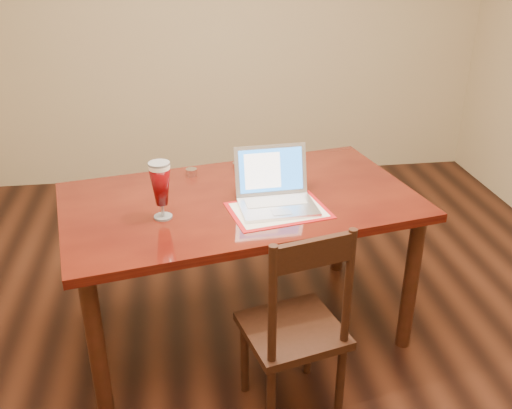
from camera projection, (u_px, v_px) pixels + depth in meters
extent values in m
plane|color=black|center=(265.00, 358.00, 2.99)|extent=(5.00, 5.00, 0.00)
cube|color=tan|center=(218.00, 21.00, 4.62)|extent=(4.50, 0.01, 2.70)
cube|color=#52150B|center=(240.00, 202.00, 2.86)|extent=(1.90, 1.29, 0.04)
cylinder|color=#38170E|center=(97.00, 350.00, 2.47)|extent=(0.08, 0.08, 0.77)
cylinder|color=#38170E|center=(410.00, 284.00, 2.93)|extent=(0.08, 0.08, 0.77)
cylinder|color=#38170E|center=(84.00, 258.00, 3.15)|extent=(0.08, 0.08, 0.77)
cylinder|color=#38170E|center=(340.00, 216.00, 3.61)|extent=(0.08, 0.08, 0.77)
cube|color=#A70F12|center=(278.00, 210.00, 2.72)|extent=(0.51, 0.41, 0.00)
cube|color=silver|center=(278.00, 210.00, 2.72)|extent=(0.46, 0.36, 0.00)
cube|color=silver|center=(278.00, 207.00, 2.73)|extent=(0.37, 0.27, 0.02)
cube|color=silver|center=(276.00, 201.00, 2.77)|extent=(0.30, 0.13, 0.00)
cube|color=silver|center=(281.00, 212.00, 2.66)|extent=(0.09, 0.07, 0.00)
cube|color=silver|center=(271.00, 170.00, 2.81)|extent=(0.36, 0.09, 0.24)
cube|color=blue|center=(271.00, 170.00, 2.80)|extent=(0.32, 0.08, 0.20)
cube|color=white|center=(263.00, 171.00, 2.79)|extent=(0.18, 0.06, 0.17)
cylinder|color=silver|center=(163.00, 217.00, 2.65)|extent=(0.09, 0.09, 0.01)
cylinder|color=silver|center=(163.00, 210.00, 2.64)|extent=(0.01, 0.01, 0.06)
cylinder|color=white|center=(159.00, 167.00, 2.54)|extent=(0.10, 0.10, 0.02)
cylinder|color=silver|center=(159.00, 164.00, 2.54)|extent=(0.10, 0.10, 0.01)
cylinder|color=silver|center=(191.00, 172.00, 3.10)|extent=(0.06, 0.06, 0.04)
cylinder|color=silver|center=(238.00, 166.00, 3.18)|extent=(0.06, 0.06, 0.04)
cube|color=black|center=(292.00, 330.00, 2.53)|extent=(0.50, 0.48, 0.04)
cylinder|color=black|center=(271.00, 403.00, 2.44)|extent=(0.04, 0.04, 0.41)
cylinder|color=black|center=(340.00, 382.00, 2.55)|extent=(0.04, 0.04, 0.41)
cylinder|color=black|center=(245.00, 357.00, 2.70)|extent=(0.04, 0.04, 0.41)
cylinder|color=black|center=(308.00, 339.00, 2.81)|extent=(0.04, 0.04, 0.41)
cylinder|color=black|center=(272.00, 305.00, 2.21)|extent=(0.04, 0.04, 0.54)
cylinder|color=black|center=(348.00, 287.00, 2.32)|extent=(0.04, 0.04, 0.54)
cube|color=black|center=(314.00, 253.00, 2.18)|extent=(0.34, 0.11, 0.12)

